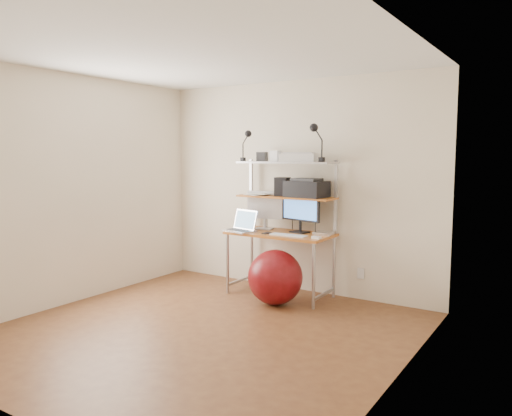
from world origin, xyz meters
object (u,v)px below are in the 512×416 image
(laptop, at_px, (242,227))
(monitor_silver, at_px, (265,207))
(exercise_ball, at_px, (275,277))
(printer, at_px, (307,188))
(monitor_black, at_px, (300,209))

(laptop, bearing_deg, monitor_silver, 77.10)
(monitor_silver, distance_m, exercise_ball, 0.94)
(laptop, distance_m, printer, 0.88)
(laptop, distance_m, exercise_ball, 0.76)
(printer, bearing_deg, exercise_ball, -101.63)
(monitor_black, height_order, laptop, monitor_black)
(monitor_black, relative_size, printer, 1.13)
(monitor_silver, relative_size, monitor_black, 0.92)
(printer, distance_m, exercise_ball, 1.06)
(printer, height_order, exercise_ball, printer)
(printer, relative_size, exercise_ball, 0.79)
(monitor_black, bearing_deg, monitor_silver, -167.73)
(monitor_silver, bearing_deg, printer, -11.62)
(monitor_silver, relative_size, printer, 1.04)
(printer, bearing_deg, monitor_silver, -174.70)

